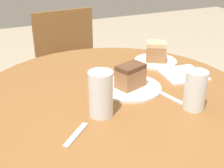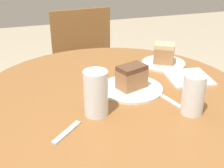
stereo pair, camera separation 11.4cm
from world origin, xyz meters
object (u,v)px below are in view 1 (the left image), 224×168
at_px(cake_slice_near, 131,76).
at_px(cake_slice_far, 156,51).
at_px(chair, 73,75).
at_px(glass_lemonade, 195,93).
at_px(plate_far, 155,61).
at_px(glass_water, 101,96).
at_px(plate_near, 130,88).

height_order(cake_slice_near, cake_slice_far, same).
distance_m(chair, cake_slice_near, 0.98).
relative_size(cake_slice_far, glass_lemonade, 0.84).
bearing_deg(plate_far, cake_slice_near, -138.80).
height_order(plate_far, glass_water, glass_water).
xyz_separation_m(plate_far, glass_water, (-0.40, -0.33, 0.06)).
distance_m(chair, glass_lemonade, 1.19).
relative_size(plate_near, glass_water, 1.56).
bearing_deg(plate_near, cake_slice_far, 41.20).
relative_size(glass_lemonade, glass_water, 0.89).
height_order(plate_near, cake_slice_far, cake_slice_far).
relative_size(chair, glass_water, 5.65).
bearing_deg(glass_lemonade, plate_near, 121.49).
height_order(chair, glass_lemonade, glass_lemonade).
bearing_deg(chair, glass_water, -103.98).
bearing_deg(glass_water, plate_far, 39.68).
bearing_deg(glass_water, glass_lemonade, -15.56).
bearing_deg(cake_slice_near, chair, 88.14).
bearing_deg(chair, plate_far, -77.50).
height_order(cake_slice_far, glass_water, glass_water).
distance_m(cake_slice_near, glass_lemonade, 0.25).
relative_size(plate_far, cake_slice_near, 1.60).
height_order(chair, plate_near, chair).
distance_m(plate_far, glass_lemonade, 0.43).
relative_size(chair, cake_slice_far, 7.57).
bearing_deg(plate_far, plate_near, -138.80).
height_order(chair, glass_water, glass_water).
bearing_deg(cake_slice_far, glass_water, -140.32).
distance_m(plate_far, cake_slice_far, 0.05).
height_order(chair, plate_far, chair).
xyz_separation_m(plate_far, cake_slice_far, (0.00, 0.00, 0.05)).
bearing_deg(cake_slice_far, glass_lemonade, -102.93).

